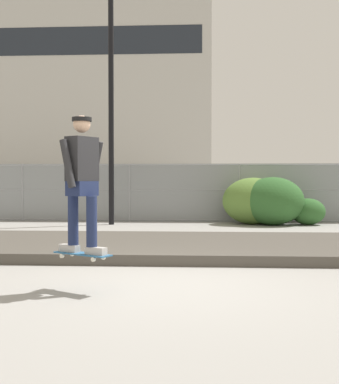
{
  "coord_description": "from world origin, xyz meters",
  "views": [
    {
      "loc": [
        0.55,
        -6.7,
        1.4
      ],
      "look_at": [
        -0.15,
        4.71,
        1.09
      ],
      "focal_mm": 49.1,
      "sensor_mm": 36.0,
      "label": 1
    }
  ],
  "objects_px": {
    "street_lamp": "(111,76)",
    "parked_car_near": "(77,193)",
    "skater": "(82,176)",
    "shrub_center": "(273,201)",
    "shrub_left": "(253,201)",
    "shrub_right": "(308,212)",
    "skateboard": "(82,254)"
  },
  "relations": [
    {
      "from": "parked_car_near",
      "to": "street_lamp",
      "type": "bearing_deg",
      "value": -63.69
    },
    {
      "from": "shrub_left",
      "to": "shrub_center",
      "type": "distance_m",
      "value": 0.62
    },
    {
      "from": "shrub_left",
      "to": "shrub_center",
      "type": "bearing_deg",
      "value": -24.49
    },
    {
      "from": "shrub_left",
      "to": "shrub_right",
      "type": "xyz_separation_m",
      "value": [
        1.62,
        -0.13,
        -0.31
      ]
    },
    {
      "from": "street_lamp",
      "to": "shrub_right",
      "type": "xyz_separation_m",
      "value": [
        5.86,
        0.21,
        -4.03
      ]
    },
    {
      "from": "skateboard",
      "to": "street_lamp",
      "type": "bearing_deg",
      "value": 97.66
    },
    {
      "from": "street_lamp",
      "to": "shrub_right",
      "type": "distance_m",
      "value": 7.11
    },
    {
      "from": "street_lamp",
      "to": "shrub_left",
      "type": "xyz_separation_m",
      "value": [
        4.24,
        0.35,
        -3.72
      ]
    },
    {
      "from": "street_lamp",
      "to": "parked_car_near",
      "type": "height_order",
      "value": "street_lamp"
    },
    {
      "from": "shrub_center",
      "to": "street_lamp",
      "type": "bearing_deg",
      "value": -178.93
    },
    {
      "from": "skater",
      "to": "skateboard",
      "type": "bearing_deg",
      "value": 90.0
    },
    {
      "from": "skater",
      "to": "parked_car_near",
      "type": "height_order",
      "value": "skater"
    },
    {
      "from": "shrub_left",
      "to": "shrub_center",
      "type": "relative_size",
      "value": 0.99
    },
    {
      "from": "skateboard",
      "to": "shrub_left",
      "type": "xyz_separation_m",
      "value": [
        3.0,
        9.57,
        0.24
      ]
    },
    {
      "from": "skater",
      "to": "shrub_center",
      "type": "relative_size",
      "value": 0.91
    },
    {
      "from": "skater",
      "to": "shrub_center",
      "type": "distance_m",
      "value": 10.0
    },
    {
      "from": "skateboard",
      "to": "shrub_center",
      "type": "bearing_deg",
      "value": 69.07
    },
    {
      "from": "skateboard",
      "to": "street_lamp",
      "type": "distance_m",
      "value": 10.12
    },
    {
      "from": "skater",
      "to": "shrub_right",
      "type": "height_order",
      "value": "skater"
    },
    {
      "from": "skateboard",
      "to": "skater",
      "type": "bearing_deg",
      "value": -90.0
    },
    {
      "from": "skater",
      "to": "parked_car_near",
      "type": "xyz_separation_m",
      "value": [
        -3.3,
        13.38,
        -0.59
      ]
    },
    {
      "from": "skateboard",
      "to": "skater",
      "type": "xyz_separation_m",
      "value": [
        0.0,
        -0.0,
        0.96
      ]
    },
    {
      "from": "skater",
      "to": "shrub_left",
      "type": "distance_m",
      "value": 10.06
    },
    {
      "from": "skater",
      "to": "shrub_left",
      "type": "xyz_separation_m",
      "value": [
        3.0,
        9.57,
        -0.72
      ]
    },
    {
      "from": "shrub_right",
      "to": "shrub_center",
      "type": "bearing_deg",
      "value": -173.31
    },
    {
      "from": "street_lamp",
      "to": "shrub_left",
      "type": "bearing_deg",
      "value": 4.67
    },
    {
      "from": "skater",
      "to": "street_lamp",
      "type": "height_order",
      "value": "street_lamp"
    },
    {
      "from": "skater",
      "to": "shrub_center",
      "type": "xyz_separation_m",
      "value": [
        3.56,
        9.32,
        -0.72
      ]
    },
    {
      "from": "skateboard",
      "to": "shrub_center",
      "type": "height_order",
      "value": "shrub_center"
    },
    {
      "from": "shrub_center",
      "to": "shrub_left",
      "type": "bearing_deg",
      "value": 155.51
    },
    {
      "from": "skateboard",
      "to": "parked_car_near",
      "type": "bearing_deg",
      "value": 103.83
    },
    {
      "from": "shrub_left",
      "to": "shrub_center",
      "type": "xyz_separation_m",
      "value": [
        0.56,
        -0.26,
        0.01
      ]
    }
  ]
}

